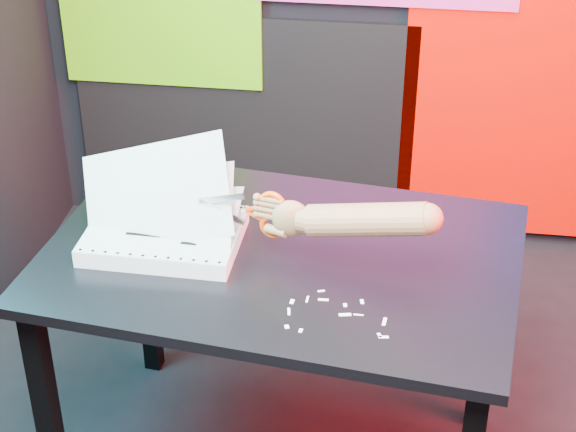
# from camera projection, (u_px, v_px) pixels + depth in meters

# --- Properties ---
(room) EXTENTS (3.01, 3.01, 2.71)m
(room) POSITION_uv_depth(u_px,v_px,m) (476.00, 59.00, 1.91)
(room) COLOR black
(room) RESTS_ON ground
(backdrop) EXTENTS (2.88, 0.05, 2.08)m
(backdrop) POSITION_uv_depth(u_px,v_px,m) (470.00, 6.00, 3.34)
(backdrop) COLOR #E70900
(backdrop) RESTS_ON ground
(work_table) EXTENTS (1.26, 0.92, 0.75)m
(work_table) POSITION_uv_depth(u_px,v_px,m) (281.00, 283.00, 2.45)
(work_table) COLOR black
(work_table) RESTS_ON ground
(printout_stack) EXTENTS (0.42, 0.29, 0.29)m
(printout_stack) POSITION_uv_depth(u_px,v_px,m) (164.00, 234.00, 2.42)
(printout_stack) COLOR white
(printout_stack) RESTS_ON work_table
(scissors) EXTENTS (0.23, 0.06, 0.13)m
(scissors) POSITION_uv_depth(u_px,v_px,m) (266.00, 214.00, 2.31)
(scissors) COLOR silver
(scissors) RESTS_ON printout_stack
(hand_forearm) EXTENTS (0.44, 0.14, 0.16)m
(hand_forearm) POSITION_uv_depth(u_px,v_px,m) (354.00, 219.00, 2.23)
(hand_forearm) COLOR brown
(hand_forearm) RESTS_ON work_table
(paper_clippings) EXTENTS (0.24, 0.17, 0.00)m
(paper_clippings) POSITION_uv_depth(u_px,v_px,m) (337.00, 314.00, 2.18)
(paper_clippings) COLOR white
(paper_clippings) RESTS_ON work_table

